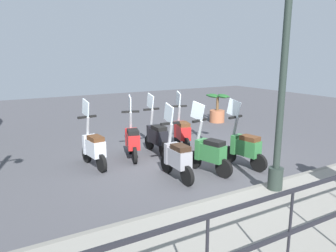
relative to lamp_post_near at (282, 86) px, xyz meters
name	(u,v)px	position (x,y,z in m)	size (l,w,h in m)	color
ground_plane	(190,162)	(2.40, 0.23, -2.02)	(28.00, 28.00, 0.00)	#424247
promenade_walkway	(301,213)	(-0.75, 0.23, -1.94)	(2.20, 20.00, 0.15)	gray
lamp_post_near	(282,86)	(0.00, 0.00, 0.00)	(0.26, 0.90, 4.22)	#232D28
potted_palm	(217,110)	(5.78, -3.28, -1.57)	(1.06, 0.66, 1.05)	#9E5B3D
scooter_near_0	(244,147)	(1.48, -0.62, -1.53)	(1.22, 0.48, 1.54)	black
scooter_near_1	(209,152)	(1.58, 0.30, -1.53)	(1.21, 0.52, 1.54)	black
scooter_near_2	(177,157)	(1.63, 1.08, -1.53)	(1.23, 0.44, 1.54)	black
scooter_far_0	(182,131)	(3.46, -0.21, -1.53)	(1.21, 0.52, 1.54)	black
scooter_far_1	(157,135)	(3.40, 0.61, -1.53)	(1.23, 0.44, 1.54)	black
scooter_far_2	(132,140)	(3.34, 1.31, -1.53)	(1.20, 0.54, 1.54)	black
scooter_far_3	(93,147)	(3.20, 2.34, -1.53)	(1.23, 0.44, 1.54)	black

